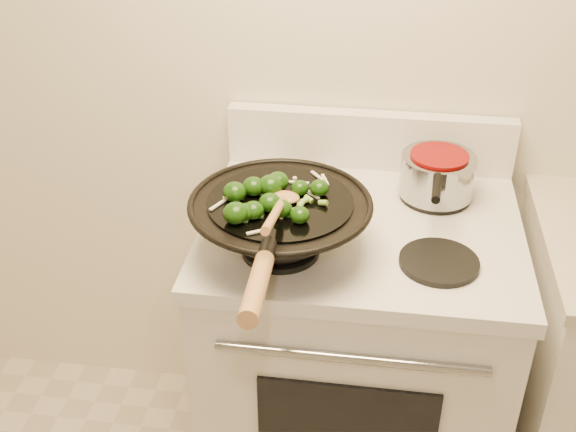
# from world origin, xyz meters

# --- Properties ---
(stove) EXTENTS (0.78, 0.67, 1.08)m
(stove) POSITION_xyz_m (-0.18, 1.17, 0.47)
(stove) COLOR white
(stove) RESTS_ON ground
(wok) EXTENTS (0.41, 0.69, 0.20)m
(wok) POSITION_xyz_m (-0.36, 1.01, 1.00)
(wok) COLOR black
(wok) RESTS_ON stove
(stirfry) EXTENTS (0.26, 0.29, 0.05)m
(stirfry) POSITION_xyz_m (-0.39, 1.00, 1.08)
(stirfry) COLOR #123508
(stirfry) RESTS_ON wok
(wooden_spoon) EXTENTS (0.07, 0.32, 0.11)m
(wooden_spoon) POSITION_xyz_m (-0.35, 0.94, 1.10)
(wooden_spoon) COLOR #A77441
(wooden_spoon) RESTS_ON wok
(saucepan) EXTENTS (0.19, 0.31, 0.11)m
(saucepan) POSITION_xyz_m (-0.00, 1.32, 0.99)
(saucepan) COLOR gray
(saucepan) RESTS_ON stove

